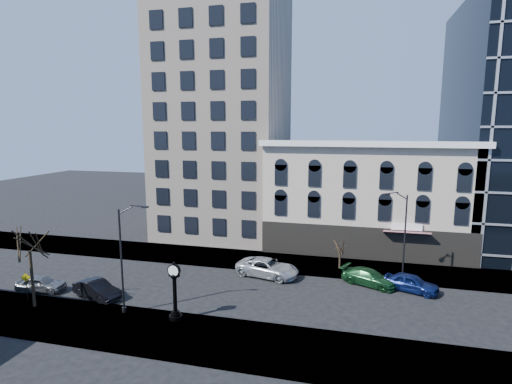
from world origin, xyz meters
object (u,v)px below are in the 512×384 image
(street_lamp_near, at_px, (128,230))
(warning_sign, at_px, (26,281))
(street_clock, at_px, (175,293))
(car_near_b, at_px, (97,289))
(car_near_a, at_px, (41,284))

(street_lamp_near, distance_m, warning_sign, 10.48)
(street_clock, distance_m, warning_sign, 12.98)
(street_clock, bearing_deg, car_near_b, 167.71)
(street_clock, relative_size, street_lamp_near, 0.51)
(warning_sign, bearing_deg, car_near_b, -2.24)
(car_near_b, bearing_deg, car_near_a, 107.71)
(street_lamp_near, relative_size, car_near_b, 1.88)
(warning_sign, height_order, car_near_b, warning_sign)
(street_lamp_near, xyz_separation_m, car_near_b, (-4.28, 1.75, -5.70))
(car_near_a, bearing_deg, warning_sign, -178.22)
(warning_sign, relative_size, car_near_b, 0.50)
(street_clock, distance_m, street_lamp_near, 5.69)
(street_lamp_near, xyz_separation_m, car_near_a, (-9.73, 1.75, -5.74))
(street_clock, distance_m, car_near_b, 8.27)
(street_lamp_near, distance_m, car_near_b, 7.34)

